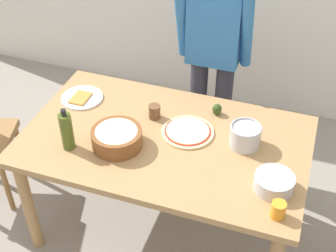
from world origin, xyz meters
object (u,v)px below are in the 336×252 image
object	(u,v)px
dining_table	(165,150)
avocado	(217,109)
pizza_raw_on_board	(188,132)
steel_pot	(245,136)
mixing_bowl_steel	(274,183)
person_cook	(214,49)
cup_small_brown	(155,112)
olive_oil_bottle	(67,131)
plate_with_slice	(82,98)
cup_orange	(278,210)
popcorn_bowl	(117,136)

from	to	relation	value
dining_table	avocado	world-z (taller)	avocado
pizza_raw_on_board	steel_pot	size ratio (longest dim) A/B	1.73
mixing_bowl_steel	avocado	world-z (taller)	mixing_bowl_steel
person_cook	cup_small_brown	size ratio (longest dim) A/B	19.06
dining_table	olive_oil_bottle	bearing A→B (deg)	-152.90
dining_table	plate_with_slice	xyz separation A→B (m)	(-0.62, 0.19, 0.10)
cup_orange	cup_small_brown	size ratio (longest dim) A/B	1.00
person_cook	mixing_bowl_steel	size ratio (longest dim) A/B	8.10
dining_table	plate_with_slice	world-z (taller)	plate_with_slice
cup_orange	avocado	xyz separation A→B (m)	(-0.46, 0.67, -0.01)
person_cook	cup_orange	bearing A→B (deg)	-61.40
cup_orange	dining_table	bearing A→B (deg)	152.16
person_cook	olive_oil_bottle	xyz separation A→B (m)	(-0.55, -1.00, -0.07)
steel_pot	dining_table	bearing A→B (deg)	-168.32
steel_pot	plate_with_slice	bearing A→B (deg)	174.53
plate_with_slice	cup_small_brown	bearing A→B (deg)	-3.43
plate_with_slice	cup_small_brown	xyz separation A→B (m)	(0.50, -0.03, 0.03)
dining_table	popcorn_bowl	size ratio (longest dim) A/B	5.71
dining_table	pizza_raw_on_board	distance (m)	0.17
steel_pot	olive_oil_bottle	bearing A→B (deg)	-159.89
cup_orange	olive_oil_bottle	bearing A→B (deg)	174.16
cup_orange	cup_small_brown	distance (m)	0.96
avocado	popcorn_bowl	bearing A→B (deg)	-134.65
olive_oil_bottle	cup_orange	distance (m)	1.16
pizza_raw_on_board	cup_small_brown	xyz separation A→B (m)	(-0.23, 0.07, 0.03)
olive_oil_bottle	cup_small_brown	bearing A→B (deg)	48.87
pizza_raw_on_board	mixing_bowl_steel	bearing A→B (deg)	-27.44
pizza_raw_on_board	steel_pot	world-z (taller)	steel_pot
popcorn_bowl	steel_pot	xyz separation A→B (m)	(0.66, 0.23, 0.00)
person_cook	pizza_raw_on_board	size ratio (longest dim) A/B	5.40
cup_orange	avocado	world-z (taller)	cup_orange
olive_oil_bottle	cup_small_brown	world-z (taller)	olive_oil_bottle
cup_small_brown	mixing_bowl_steel	bearing A→B (deg)	-24.69
popcorn_bowl	steel_pot	size ratio (longest dim) A/B	1.61
mixing_bowl_steel	steel_pot	distance (m)	0.35
dining_table	cup_small_brown	xyz separation A→B (m)	(-0.12, 0.16, 0.13)
mixing_bowl_steel	olive_oil_bottle	distance (m)	1.11
dining_table	popcorn_bowl	distance (m)	0.31
pizza_raw_on_board	olive_oil_bottle	world-z (taller)	olive_oil_bottle
steel_pot	mixing_bowl_steel	bearing A→B (deg)	-53.63
pizza_raw_on_board	cup_small_brown	size ratio (longest dim) A/B	3.53
mixing_bowl_steel	cup_orange	world-z (taller)	cup_orange
plate_with_slice	person_cook	bearing A→B (deg)	39.33
person_cook	avocado	world-z (taller)	person_cook
person_cook	cup_small_brown	xyz separation A→B (m)	(-0.20, -0.60, -0.14)
avocado	cup_orange	bearing A→B (deg)	-55.44
steel_pot	cup_orange	xyz separation A→B (m)	(0.25, -0.45, -0.02)
person_cook	popcorn_bowl	size ratio (longest dim) A/B	5.79
dining_table	avocado	size ratio (longest dim) A/B	22.86
plate_with_slice	avocado	bearing A→B (deg)	8.40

